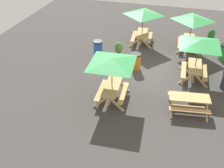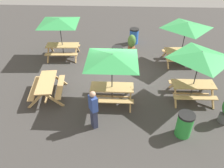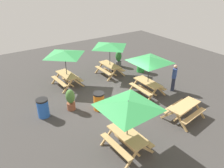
{
  "view_description": "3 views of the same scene",
  "coord_description": "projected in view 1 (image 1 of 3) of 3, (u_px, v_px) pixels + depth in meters",
  "views": [
    {
      "loc": [
        -12.52,
        -0.61,
        7.69
      ],
      "look_at": [
        -3.22,
        1.93,
        0.9
      ],
      "focal_mm": 40.0,
      "sensor_mm": 36.0,
      "label": 1
    },
    {
      "loc": [
        0.12,
        -9.19,
        6.2
      ],
      "look_at": [
        -0.23,
        -1.89,
        0.9
      ],
      "focal_mm": 35.0,
      "sensor_mm": 36.0,
      "label": 2
    },
    {
      "loc": [
        -8.48,
        6.19,
        6.45
      ],
      "look_at": [
        0.48,
        0.16,
        0.9
      ],
      "focal_mm": 35.0,
      "sensor_mm": 36.0,
      "label": 3
    }
  ],
  "objects": [
    {
      "name": "picnic_table_2",
      "position": [
        112.0,
        64.0,
        11.17
      ],
      "size": [
        2.83,
        2.83,
        2.34
      ],
      "rotation": [
        0.0,
        0.0,
        0.05
      ],
      "color": "tan",
      "rests_on": "ground"
    },
    {
      "name": "trash_bin_green",
      "position": [
        224.0,
        52.0,
        15.28
      ],
      "size": [
        0.59,
        0.59,
        0.98
      ],
      "color": "green",
      "rests_on": "ground"
    },
    {
      "name": "picnic_table_3",
      "position": [
        143.0,
        15.0,
        16.31
      ],
      "size": [
        2.13,
        2.13,
        2.34
      ],
      "rotation": [
        0.0,
        0.0,
        0.07
      ],
      "color": "tan",
      "rests_on": "ground"
    },
    {
      "name": "picnic_table_4",
      "position": [
        193.0,
        21.0,
        15.51
      ],
      "size": [
        2.04,
        2.04,
        2.34
      ],
      "rotation": [
        0.0,
        0.0,
        0.02
      ],
      "color": "tan",
      "rests_on": "ground"
    },
    {
      "name": "potted_plant_1",
      "position": [
        211.0,
        37.0,
        16.75
      ],
      "size": [
        0.47,
        0.47,
        1.2
      ],
      "color": "#59595B",
      "rests_on": "ground"
    },
    {
      "name": "picnic_table_0",
      "position": [
        189.0,
        100.0,
        11.32
      ],
      "size": [
        1.73,
        1.96,
        0.81
      ],
      "rotation": [
        0.0,
        0.0,
        1.7
      ],
      "color": "tan",
      "rests_on": "ground"
    },
    {
      "name": "trash_bin_blue",
      "position": [
        98.0,
        48.0,
        15.72
      ],
      "size": [
        0.59,
        0.59,
        0.98
      ],
      "color": "blue",
      "rests_on": "ground"
    },
    {
      "name": "trash_bin_orange",
      "position": [
        136.0,
        61.0,
        14.37
      ],
      "size": [
        0.59,
        0.59,
        0.98
      ],
      "color": "orange",
      "rests_on": "ground"
    },
    {
      "name": "picnic_table_1",
      "position": [
        200.0,
        45.0,
        12.7
      ],
      "size": [
        2.83,
        2.83,
        2.34
      ],
      "rotation": [
        0.0,
        0.0,
        0.0
      ],
      "color": "tan",
      "rests_on": "ground"
    },
    {
      "name": "potted_plant_0",
      "position": [
        119.0,
        51.0,
        15.21
      ],
      "size": [
        0.47,
        0.47,
        1.17
      ],
      "color": "#935138",
      "rests_on": "ground"
    },
    {
      "name": "ground_plane",
      "position": [
        159.0,
        71.0,
        14.43
      ],
      "size": [
        24.0,
        24.0,
        0.0
      ],
      "primitive_type": "plane",
      "color": "#3D3A38",
      "rests_on": "ground"
    }
  ]
}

